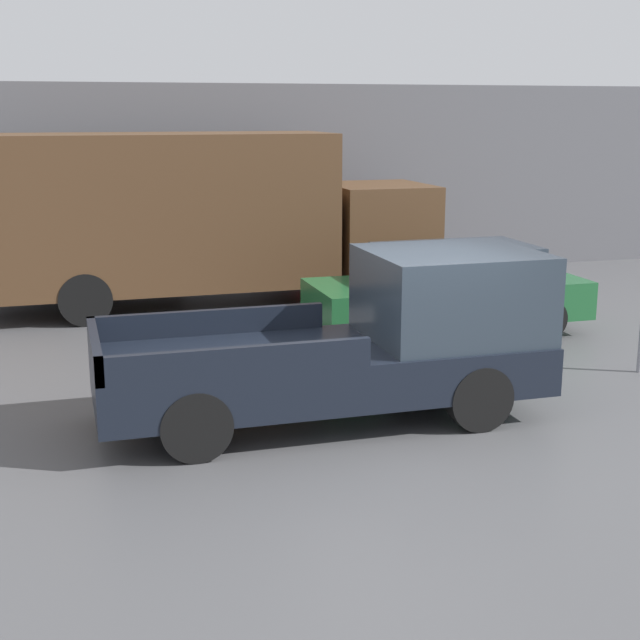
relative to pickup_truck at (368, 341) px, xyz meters
The scene contains 6 objects.
ground_plane 1.11m from the pickup_truck, 45.79° to the right, with size 60.00×60.00×0.00m, color #4C4C4F.
building_wall 9.53m from the pickup_truck, 87.57° to the left, with size 28.00×0.15×4.27m.
pickup_truck is the anchor object (origin of this frame).
car 4.46m from the pickup_truck, 52.58° to the left, with size 4.63×1.84×1.51m.
delivery_truck 7.07m from the pickup_truck, 99.33° to the left, with size 8.78×2.36×3.30m.
newspaper_box 9.29m from the pickup_truck, 79.39° to the left, with size 0.45×0.40×1.10m.
Camera 1 is at (-3.95, -9.56, 3.71)m, focal length 50.00 mm.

